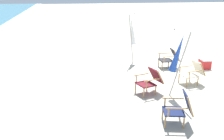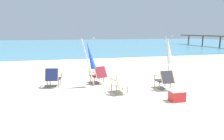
# 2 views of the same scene
# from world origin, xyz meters

# --- Properties ---
(ground_plane) EXTENTS (80.00, 80.00, 0.00)m
(ground_plane) POSITION_xyz_m (0.00, 0.00, 0.00)
(ground_plane) COLOR #B7AF9E
(beach_chair_front_right) EXTENTS (0.70, 0.78, 0.82)m
(beach_chair_front_right) POSITION_xyz_m (-2.94, 1.62, 0.43)
(beach_chair_front_right) COLOR #19234C
(beach_chair_front_right) RESTS_ON ground
(beach_chair_back_left) EXTENTS (0.61, 0.78, 0.78)m
(beach_chair_back_left) POSITION_xyz_m (1.40, 0.21, 0.42)
(beach_chair_back_left) COLOR #28282D
(beach_chair_back_left) RESTS_ON ground
(beach_chair_mid_center) EXTENTS (0.67, 0.81, 0.79)m
(beach_chair_mid_center) POSITION_xyz_m (-0.44, 0.09, 0.43)
(beach_chair_mid_center) COLOR beige
(beach_chair_mid_center) RESTS_ON ground
(beach_chair_back_right) EXTENTS (0.78, 0.90, 0.78)m
(beach_chair_back_right) POSITION_xyz_m (-1.00, 1.76, 0.42)
(beach_chair_back_right) COLOR maroon
(beach_chair_back_right) RESTS_ON ground
(umbrella_furled_white) EXTENTS (0.40, 0.44, 2.11)m
(umbrella_furled_white) POSITION_xyz_m (2.31, 1.58, 1.38)
(umbrella_furled_white) COLOR #B7B2A8
(umbrella_furled_white) RESTS_ON ground
(umbrella_furled_blue) EXTENTS (0.66, 0.44, 2.05)m
(umbrella_furled_blue) POSITION_xyz_m (-1.45, 1.13, 1.34)
(umbrella_furled_blue) COLOR #B7B2A8
(umbrella_furled_blue) RESTS_ON ground
(cooler_box) EXTENTS (0.49, 0.35, 0.40)m
(cooler_box) POSITION_xyz_m (1.11, -1.17, 0.20)
(cooler_box) COLOR red
(cooler_box) RESTS_ON ground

